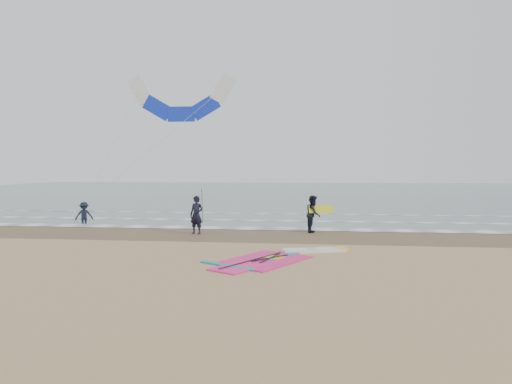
# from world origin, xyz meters

# --- Properties ---
(ground) EXTENTS (120.00, 120.00, 0.00)m
(ground) POSITION_xyz_m (0.00, 0.00, 0.00)
(ground) COLOR tan
(ground) RESTS_ON ground
(sea_water) EXTENTS (120.00, 80.00, 0.02)m
(sea_water) POSITION_xyz_m (0.00, 48.00, 0.01)
(sea_water) COLOR #47605E
(sea_water) RESTS_ON ground
(wet_sand_band) EXTENTS (120.00, 5.00, 0.01)m
(wet_sand_band) POSITION_xyz_m (0.00, 6.00, 0.00)
(wet_sand_band) COLOR brown
(wet_sand_band) RESTS_ON ground
(foam_waterline) EXTENTS (120.00, 9.15, 0.02)m
(foam_waterline) POSITION_xyz_m (0.00, 10.44, 0.03)
(foam_waterline) COLOR white
(foam_waterline) RESTS_ON ground
(windsurf_rig) EXTENTS (5.42, 5.14, 0.13)m
(windsurf_rig) POSITION_xyz_m (0.21, 0.18, 0.03)
(windsurf_rig) COLOR white
(windsurf_rig) RESTS_ON ground
(person_standing) EXTENTS (0.81, 0.64, 1.95)m
(person_standing) POSITION_xyz_m (-4.38, 5.88, 0.97)
(person_standing) COLOR black
(person_standing) RESTS_ON ground
(person_walking) EXTENTS (0.81, 1.00, 1.93)m
(person_walking) POSITION_xyz_m (1.49, 7.23, 0.96)
(person_walking) COLOR black
(person_walking) RESTS_ON ground
(person_wading) EXTENTS (1.22, 1.05, 1.64)m
(person_wading) POSITION_xyz_m (-12.27, 9.55, 0.82)
(person_wading) COLOR black
(person_wading) RESTS_ON ground
(held_pole) EXTENTS (0.17, 0.86, 1.82)m
(held_pole) POSITION_xyz_m (-4.08, 5.88, 1.43)
(held_pole) COLOR black
(held_pole) RESTS_ON ground
(carried_kiteboard) EXTENTS (1.30, 0.51, 0.39)m
(carried_kiteboard) POSITION_xyz_m (1.89, 7.13, 1.22)
(carried_kiteboard) COLOR yellow
(carried_kiteboard) RESTS_ON ground
(surf_kite) EXTENTS (9.03, 2.21, 8.22)m
(surf_kite) POSITION_xyz_m (-6.80, 11.68, 7.51)
(surf_kite) COLOR white
(surf_kite) RESTS_ON ground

